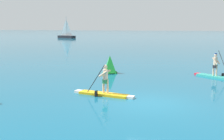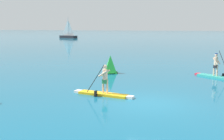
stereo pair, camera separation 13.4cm
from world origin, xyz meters
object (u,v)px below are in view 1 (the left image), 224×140
race_marker_buoy (110,65)px  sailboat_left_horizon (66,36)px  paddleboarder_far_right (214,73)px  paddleboarder_mid_center (104,89)px

race_marker_buoy → sailboat_left_horizon: bearing=117.3°
paddleboarder_far_right → race_marker_buoy: bearing=-140.2°
paddleboarder_mid_center → sailboat_left_horizon: 74.17m
paddleboarder_mid_center → sailboat_left_horizon: sailboat_left_horizon is taller
race_marker_buoy → sailboat_left_horizon: sailboat_left_horizon is taller
paddleboarder_mid_center → paddleboarder_far_right: paddleboarder_far_right is taller
paddleboarder_mid_center → paddleboarder_far_right: bearing=-119.8°
sailboat_left_horizon → paddleboarder_mid_center: bearing=-42.7°
race_marker_buoy → sailboat_left_horizon: size_ratio=0.21×
paddleboarder_far_right → sailboat_left_horizon: bearing=160.8°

